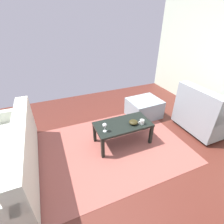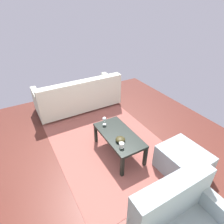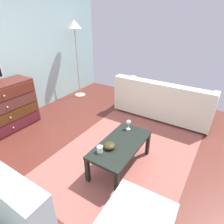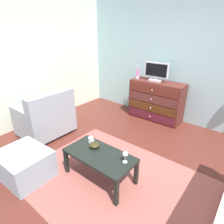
{
  "view_description": "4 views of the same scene",
  "coord_description": "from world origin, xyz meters",
  "px_view_note": "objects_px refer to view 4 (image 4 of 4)",
  "views": [
    {
      "loc": [
        1.05,
        1.86,
        2.07
      ],
      "look_at": [
        0.19,
        -0.21,
        0.74
      ],
      "focal_mm": 26.35,
      "sensor_mm": 36.0,
      "label": 1
    },
    {
      "loc": [
        -2.15,
        1.09,
        2.43
      ],
      "look_at": [
        0.07,
        -0.19,
        0.82
      ],
      "focal_mm": 30.27,
      "sensor_mm": 36.0,
      "label": 2
    },
    {
      "loc": [
        -1.86,
        -1.28,
        2.01
      ],
      "look_at": [
        0.15,
        -0.0,
        0.74
      ],
      "focal_mm": 30.47,
      "sensor_mm": 36.0,
      "label": 3
    },
    {
      "loc": [
        1.44,
        -1.81,
        1.98
      ],
      "look_at": [
        -0.08,
        0.06,
        0.92
      ],
      "focal_mm": 30.39,
      "sensor_mm": 36.0,
      "label": 4
    }
  ],
  "objects_px": {
    "mug": "(91,140)",
    "dresser": "(156,101)",
    "ottoman": "(25,164)",
    "bowl_decorative": "(95,145)",
    "coffee_table": "(100,157)",
    "wine_glass": "(125,154)",
    "lava_lamp": "(138,73)",
    "armchair": "(46,118)",
    "tv": "(156,72)"
  },
  "relations": [
    {
      "from": "dresser",
      "to": "armchair",
      "type": "distance_m",
      "value": 2.45
    },
    {
      "from": "mug",
      "to": "dresser",
      "type": "bearing_deg",
      "value": 90.89
    },
    {
      "from": "wine_glass",
      "to": "mug",
      "type": "xyz_separation_m",
      "value": [
        -0.67,
        0.06,
        -0.07
      ]
    },
    {
      "from": "wine_glass",
      "to": "ottoman",
      "type": "xyz_separation_m",
      "value": [
        -1.23,
        -0.73,
        -0.32
      ]
    },
    {
      "from": "lava_lamp",
      "to": "tv",
      "type": "bearing_deg",
      "value": 8.73
    },
    {
      "from": "tv",
      "to": "coffee_table",
      "type": "height_order",
      "value": "tv"
    },
    {
      "from": "dresser",
      "to": "lava_lamp",
      "type": "distance_m",
      "value": 0.78
    },
    {
      "from": "bowl_decorative",
      "to": "armchair",
      "type": "height_order",
      "value": "armchair"
    },
    {
      "from": "dresser",
      "to": "ottoman",
      "type": "relative_size",
      "value": 1.74
    },
    {
      "from": "bowl_decorative",
      "to": "armchair",
      "type": "bearing_deg",
      "value": 173.26
    },
    {
      "from": "coffee_table",
      "to": "wine_glass",
      "type": "bearing_deg",
      "value": 12.07
    },
    {
      "from": "coffee_table",
      "to": "mug",
      "type": "xyz_separation_m",
      "value": [
        -0.3,
        0.14,
        0.1
      ]
    },
    {
      "from": "tv",
      "to": "armchair",
      "type": "relative_size",
      "value": 0.59
    },
    {
      "from": "tv",
      "to": "coffee_table",
      "type": "distance_m",
      "value": 2.48
    },
    {
      "from": "coffee_table",
      "to": "dresser",
      "type": "bearing_deg",
      "value": 98.15
    },
    {
      "from": "mug",
      "to": "ottoman",
      "type": "xyz_separation_m",
      "value": [
        -0.57,
        -0.78,
        -0.25
      ]
    },
    {
      "from": "dresser",
      "to": "wine_glass",
      "type": "relative_size",
      "value": 7.76
    },
    {
      "from": "bowl_decorative",
      "to": "tv",
      "type": "bearing_deg",
      "value": 95.92
    },
    {
      "from": "wine_glass",
      "to": "bowl_decorative",
      "type": "xyz_separation_m",
      "value": [
        -0.54,
        -0.0,
        -0.08
      ]
    },
    {
      "from": "lava_lamp",
      "to": "ottoman",
      "type": "distance_m",
      "value": 3.03
    },
    {
      "from": "lava_lamp",
      "to": "armchair",
      "type": "relative_size",
      "value": 0.35
    },
    {
      "from": "tv",
      "to": "lava_lamp",
      "type": "height_order",
      "value": "tv"
    },
    {
      "from": "coffee_table",
      "to": "bowl_decorative",
      "type": "xyz_separation_m",
      "value": [
        -0.17,
        0.08,
        0.09
      ]
    },
    {
      "from": "lava_lamp",
      "to": "wine_glass",
      "type": "relative_size",
      "value": 2.1
    },
    {
      "from": "mug",
      "to": "armchair",
      "type": "relative_size",
      "value": 0.12
    },
    {
      "from": "dresser",
      "to": "coffee_table",
      "type": "bearing_deg",
      "value": -81.85
    },
    {
      "from": "bowl_decorative",
      "to": "armchair",
      "type": "xyz_separation_m",
      "value": [
        -1.5,
        0.18,
        -0.08
      ]
    },
    {
      "from": "dresser",
      "to": "tv",
      "type": "distance_m",
      "value": 0.67
    },
    {
      "from": "bowl_decorative",
      "to": "armchair",
      "type": "distance_m",
      "value": 1.51
    },
    {
      "from": "coffee_table",
      "to": "armchair",
      "type": "relative_size",
      "value": 1.05
    },
    {
      "from": "coffee_table",
      "to": "mug",
      "type": "height_order",
      "value": "mug"
    },
    {
      "from": "tv",
      "to": "bowl_decorative",
      "type": "xyz_separation_m",
      "value": [
        0.23,
        -2.25,
        -0.66
      ]
    },
    {
      "from": "wine_glass",
      "to": "bowl_decorative",
      "type": "relative_size",
      "value": 1.0
    },
    {
      "from": "tv",
      "to": "lava_lamp",
      "type": "distance_m",
      "value": 0.45
    },
    {
      "from": "tv",
      "to": "coffee_table",
      "type": "bearing_deg",
      "value": -80.28
    },
    {
      "from": "mug",
      "to": "bowl_decorative",
      "type": "distance_m",
      "value": 0.14
    },
    {
      "from": "lava_lamp",
      "to": "armchair",
      "type": "xyz_separation_m",
      "value": [
        -0.82,
        -2.01,
        -0.67
      ]
    },
    {
      "from": "bowl_decorative",
      "to": "coffee_table",
      "type": "bearing_deg",
      "value": -24.6
    },
    {
      "from": "dresser",
      "to": "ottoman",
      "type": "distance_m",
      "value": 3.01
    },
    {
      "from": "ottoman",
      "to": "mug",
      "type": "bearing_deg",
      "value": 54.15
    },
    {
      "from": "bowl_decorative",
      "to": "ottoman",
      "type": "height_order",
      "value": "bowl_decorative"
    },
    {
      "from": "lava_lamp",
      "to": "ottoman",
      "type": "relative_size",
      "value": 0.47
    },
    {
      "from": "dresser",
      "to": "lava_lamp",
      "type": "xyz_separation_m",
      "value": [
        -0.51,
        -0.04,
        0.59
      ]
    },
    {
      "from": "ottoman",
      "to": "lava_lamp",
      "type": "bearing_deg",
      "value": 89.55
    },
    {
      "from": "tv",
      "to": "bowl_decorative",
      "type": "bearing_deg",
      "value": -84.08
    },
    {
      "from": "bowl_decorative",
      "to": "armchair",
      "type": "relative_size",
      "value": 0.17
    },
    {
      "from": "dresser",
      "to": "armchair",
      "type": "relative_size",
      "value": 1.29
    },
    {
      "from": "lava_lamp",
      "to": "coffee_table",
      "type": "relative_size",
      "value": 0.33
    },
    {
      "from": "coffee_table",
      "to": "wine_glass",
      "type": "xyz_separation_m",
      "value": [
        0.37,
        0.08,
        0.17
      ]
    },
    {
      "from": "wine_glass",
      "to": "mug",
      "type": "distance_m",
      "value": 0.67
    }
  ]
}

